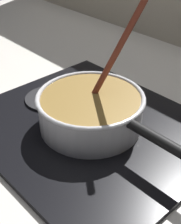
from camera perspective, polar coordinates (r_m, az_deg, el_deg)
ground at (r=0.70m, az=-9.65°, el=-12.19°), size 2.40×1.60×0.04m
hob_plate at (r=0.79m, az=0.00°, el=-2.75°), size 0.56×0.48×0.01m
burner_ring at (r=0.79m, az=0.00°, el=-2.16°), size 0.17×0.17×0.01m
spare_burner at (r=0.89m, az=-7.16°, el=2.37°), size 0.13×0.13×0.01m
cooking_pan at (r=0.76m, az=0.13°, el=0.32°), size 0.42×0.25×0.32m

